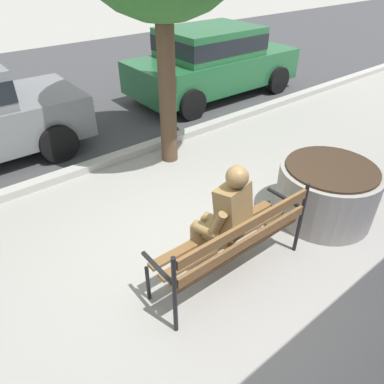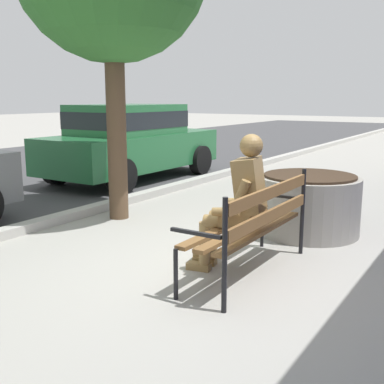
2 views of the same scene
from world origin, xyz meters
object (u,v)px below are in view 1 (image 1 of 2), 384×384
(concrete_planter, at_px, (326,192))
(parked_car_green, at_px, (212,60))
(bronze_statue_seated, at_px, (222,219))
(park_bench, at_px, (235,239))

(concrete_planter, distance_m, parked_car_green, 4.94)
(bronze_statue_seated, bearing_deg, park_bench, -91.26)
(bronze_statue_seated, bearing_deg, concrete_planter, -5.39)
(bronze_statue_seated, distance_m, parked_car_green, 5.69)
(bronze_statue_seated, bearing_deg, parked_car_green, 50.06)
(parked_car_green, bearing_deg, park_bench, -128.64)
(park_bench, xyz_separation_m, bronze_statue_seated, (0.00, 0.21, 0.12))
(park_bench, distance_m, parked_car_green, 5.86)
(concrete_planter, bearing_deg, park_bench, -178.24)
(bronze_statue_seated, xyz_separation_m, concrete_planter, (1.71, -0.16, -0.29))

